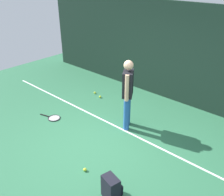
{
  "coord_description": "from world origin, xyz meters",
  "views": [
    {
      "loc": [
        3.15,
        -3.14,
        3.45
      ],
      "look_at": [
        0.0,
        0.4,
        1.0
      ],
      "focal_mm": 40.0,
      "sensor_mm": 36.0,
      "label": 1
    }
  ],
  "objects_px": {
    "backpack": "(112,188)",
    "tennis_ball_by_fence": "(100,97)",
    "tennis_player": "(128,91)",
    "tennis_ball_near_player": "(85,170)",
    "tennis_racket": "(53,118)",
    "tennis_ball_mid_court": "(95,93)"
  },
  "relations": [
    {
      "from": "tennis_racket",
      "to": "tennis_ball_mid_court",
      "type": "distance_m",
      "value": 1.75
    },
    {
      "from": "tennis_ball_near_player",
      "to": "tennis_ball_mid_court",
      "type": "distance_m",
      "value": 3.35
    },
    {
      "from": "tennis_ball_by_fence",
      "to": "tennis_ball_mid_court",
      "type": "distance_m",
      "value": 0.33
    },
    {
      "from": "tennis_ball_near_player",
      "to": "tennis_ball_by_fence",
      "type": "relative_size",
      "value": 1.0
    },
    {
      "from": "tennis_ball_near_player",
      "to": "tennis_racket",
      "type": "bearing_deg",
      "value": 159.57
    },
    {
      "from": "backpack",
      "to": "tennis_ball_near_player",
      "type": "distance_m",
      "value": 0.82
    },
    {
      "from": "tennis_player",
      "to": "tennis_racket",
      "type": "height_order",
      "value": "tennis_player"
    },
    {
      "from": "tennis_ball_near_player",
      "to": "tennis_ball_mid_court",
      "type": "bearing_deg",
      "value": 131.9
    },
    {
      "from": "tennis_player",
      "to": "tennis_ball_mid_court",
      "type": "height_order",
      "value": "tennis_player"
    },
    {
      "from": "tennis_player",
      "to": "backpack",
      "type": "relative_size",
      "value": 3.86
    },
    {
      "from": "backpack",
      "to": "tennis_ball_near_player",
      "type": "bearing_deg",
      "value": 4.67
    },
    {
      "from": "tennis_player",
      "to": "tennis_ball_by_fence",
      "type": "bearing_deg",
      "value": -145.37
    },
    {
      "from": "backpack",
      "to": "tennis_ball_by_fence",
      "type": "distance_m",
      "value": 3.71
    },
    {
      "from": "tennis_player",
      "to": "tennis_ball_mid_court",
      "type": "bearing_deg",
      "value": -144.28
    },
    {
      "from": "tennis_player",
      "to": "tennis_ball_mid_court",
      "type": "relative_size",
      "value": 25.76
    },
    {
      "from": "backpack",
      "to": "tennis_player",
      "type": "bearing_deg",
      "value": -44.78
    },
    {
      "from": "tennis_racket",
      "to": "tennis_ball_mid_court",
      "type": "xyz_separation_m",
      "value": [
        -0.21,
        1.74,
        0.02
      ]
    },
    {
      "from": "tennis_ball_by_fence",
      "to": "tennis_player",
      "type": "bearing_deg",
      "value": -23.14
    },
    {
      "from": "tennis_racket",
      "to": "backpack",
      "type": "bearing_deg",
      "value": -33.31
    },
    {
      "from": "backpack",
      "to": "tennis_ball_mid_court",
      "type": "xyz_separation_m",
      "value": [
        -3.03,
        2.61,
        -0.18
      ]
    },
    {
      "from": "tennis_player",
      "to": "tennis_racket",
      "type": "bearing_deg",
      "value": -91.64
    },
    {
      "from": "backpack",
      "to": "tennis_ball_by_fence",
      "type": "height_order",
      "value": "backpack"
    }
  ]
}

